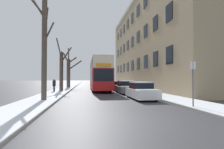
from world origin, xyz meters
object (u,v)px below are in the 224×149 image
at_px(street_sign_post, 193,82).
at_px(parked_car_1, 126,88).
at_px(parked_car_0, 141,91).
at_px(pedestrian_left_sidewalk, 54,85).
at_px(double_decker_bus, 100,73).
at_px(bare_tree_left_1, 62,68).
at_px(bare_tree_left_0, 44,46).
at_px(parked_car_2, 117,86).
at_px(bare_tree_left_2, 69,71).

bearing_deg(street_sign_post, parked_car_1, 97.28).
xyz_separation_m(parked_car_0, pedestrian_left_sidewalk, (-8.38, 7.99, 0.27)).
height_order(parked_car_0, pedestrian_left_sidewalk, pedestrian_left_sidewalk).
distance_m(double_decker_bus, parked_car_1, 5.95).
bearing_deg(street_sign_post, bare_tree_left_1, 122.45).
relative_size(parked_car_0, pedestrian_left_sidewalk, 2.45).
height_order(parked_car_0, street_sign_post, street_sign_post).
distance_m(parked_car_0, pedestrian_left_sidewalk, 11.59).
bearing_deg(bare_tree_left_0, bare_tree_left_1, 90.08).
bearing_deg(parked_car_0, double_decker_bus, 103.73).
bearing_deg(parked_car_0, pedestrian_left_sidewalk, 136.36).
height_order(bare_tree_left_1, parked_car_1, bare_tree_left_1).
distance_m(parked_car_1, street_sign_post, 10.82).
bearing_deg(pedestrian_left_sidewalk, double_decker_bus, 119.19).
distance_m(bare_tree_left_0, parked_car_2, 14.82).
bearing_deg(pedestrian_left_sidewalk, bare_tree_left_0, 9.01).
bearing_deg(parked_car_2, pedestrian_left_sidewalk, -156.43).
bearing_deg(pedestrian_left_sidewalk, parked_car_0, 50.49).
relative_size(parked_car_2, pedestrian_left_sidewalk, 2.64).
relative_size(double_decker_bus, pedestrian_left_sidewalk, 6.27).
xyz_separation_m(bare_tree_left_0, double_decker_bus, (5.04, 11.23, -1.67)).
bearing_deg(bare_tree_left_1, street_sign_post, -57.55).
relative_size(bare_tree_left_1, parked_car_0, 1.72).
bearing_deg(parked_car_2, parked_car_0, -90.00).
xyz_separation_m(parked_car_2, pedestrian_left_sidewalk, (-8.38, -3.66, 0.31)).
bearing_deg(bare_tree_left_1, bare_tree_left_2, 89.35).
bearing_deg(bare_tree_left_1, parked_car_1, -24.59).
xyz_separation_m(bare_tree_left_2, pedestrian_left_sidewalk, (-0.81, -9.99, -2.20)).
height_order(bare_tree_left_0, double_decker_bus, bare_tree_left_0).
height_order(parked_car_1, pedestrian_left_sidewalk, pedestrian_left_sidewalk).
distance_m(pedestrian_left_sidewalk, street_sign_post, 16.29).
height_order(bare_tree_left_0, parked_car_2, bare_tree_left_0).
distance_m(bare_tree_left_2, parked_car_2, 10.18).
height_order(bare_tree_left_2, street_sign_post, bare_tree_left_2).
bearing_deg(parked_car_1, parked_car_2, 90.00).
xyz_separation_m(bare_tree_left_1, parked_car_2, (7.67, 2.48, -2.39)).
xyz_separation_m(parked_car_0, parked_car_1, (-0.00, 5.66, 0.02)).
xyz_separation_m(bare_tree_left_1, parked_car_0, (7.67, -9.17, -2.35)).
xyz_separation_m(double_decker_bus, pedestrian_left_sidewalk, (-5.77, -2.70, -1.55)).
bearing_deg(bare_tree_left_0, street_sign_post, -26.50).
relative_size(double_decker_bus, street_sign_post, 3.98).
height_order(bare_tree_left_1, street_sign_post, bare_tree_left_1).
distance_m(parked_car_2, pedestrian_left_sidewalk, 9.15).
relative_size(bare_tree_left_1, parked_car_2, 1.59).
xyz_separation_m(double_decker_bus, parked_car_2, (2.61, 0.96, -1.86)).
bearing_deg(bare_tree_left_1, parked_car_2, 17.93).
xyz_separation_m(double_decker_bus, street_sign_post, (3.98, -15.73, -0.94)).
height_order(parked_car_1, street_sign_post, street_sign_post).
height_order(bare_tree_left_0, street_sign_post, bare_tree_left_0).
height_order(bare_tree_left_1, bare_tree_left_2, bare_tree_left_2).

